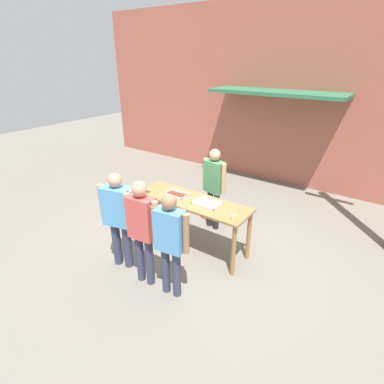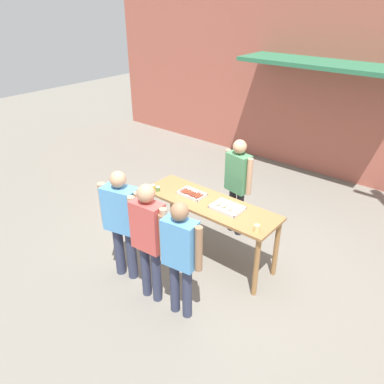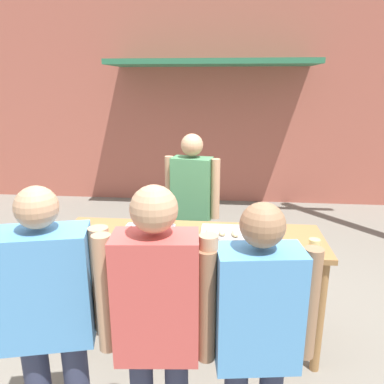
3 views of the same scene
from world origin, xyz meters
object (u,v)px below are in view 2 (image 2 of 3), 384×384
person_customer_waiting_in_line (149,234)px  person_server_behind_table (238,179)px  condiment_jar_mustard (153,187)px  condiment_jar_ketchup (158,189)px  beer_cup (257,228)px  food_tray_sausages (192,194)px  person_customer_holding_hotdog (122,218)px  person_customer_with_cup (180,252)px  food_tray_buns (227,207)px

person_customer_waiting_in_line → person_server_behind_table: bearing=-94.5°
condiment_jar_mustard → condiment_jar_ketchup: (0.09, 0.00, 0.00)m
beer_cup → person_customer_waiting_in_line: person_customer_waiting_in_line is taller
condiment_jar_mustard → person_server_behind_table: person_server_behind_table is taller
person_server_behind_table → condiment_jar_mustard: bearing=-118.1°
food_tray_sausages → person_customer_holding_hotdog: 1.13m
food_tray_sausages → person_customer_with_cup: (0.76, -1.14, -0.01)m
food_tray_sausages → person_customer_with_cup: person_customer_with_cup is taller
food_tray_sausages → food_tray_buns: bearing=0.0°
food_tray_buns → condiment_jar_ketchup: 1.12m
food_tray_sausages → person_customer_holding_hotdog: (-0.31, -1.08, -0.01)m
condiment_jar_mustard → person_customer_waiting_in_line: person_customer_waiting_in_line is taller
person_customer_waiting_in_line → food_tray_sausages: bearing=-81.5°
food_tray_sausages → person_customer_with_cup: bearing=-56.2°
beer_cup → person_server_behind_table: 1.41m
person_customer_waiting_in_line → person_customer_holding_hotdog: bearing=-13.4°
person_customer_holding_hotdog → person_customer_waiting_in_line: person_customer_waiting_in_line is taller
person_customer_holding_hotdog → person_customer_waiting_in_line: (0.59, -0.09, 0.04)m
condiment_jar_mustard → beer_cup: size_ratio=0.69×
person_customer_holding_hotdog → person_customer_with_cup: person_customer_holding_hotdog is taller
person_customer_with_cup → person_customer_holding_hotdog: bearing=-10.7°
food_tray_buns → beer_cup: beer_cup is taller
beer_cup → person_customer_holding_hotdog: person_customer_holding_hotdog is taller
condiment_jar_ketchup → person_customer_waiting_in_line: 1.22m
beer_cup → condiment_jar_mustard: bearing=-179.8°
person_customer_holding_hotdog → person_customer_waiting_in_line: 0.60m
food_tray_buns → beer_cup: bearing=-20.2°
person_customer_holding_hotdog → condiment_jar_mustard: bearing=-86.5°
food_tray_buns → person_customer_with_cup: person_customer_with_cup is taller
person_server_behind_table → person_customer_with_cup: 2.00m
person_server_behind_table → person_customer_waiting_in_line: size_ratio=0.98×
beer_cup → person_customer_with_cup: size_ratio=0.06×
food_tray_sausages → beer_cup: 1.24m
food_tray_buns → condiment_jar_ketchup: size_ratio=6.42×
food_tray_buns → food_tray_sausages: bearing=-180.0°
beer_cup → person_customer_holding_hotdog: (-1.53, -0.86, -0.04)m
beer_cup → person_customer_holding_hotdog: 1.76m
person_customer_with_cup → person_customer_waiting_in_line: 0.48m
condiment_jar_mustard → person_customer_holding_hotdog: (0.27, -0.86, -0.02)m
food_tray_buns → condiment_jar_ketchup: condiment_jar_ketchup is taller
food_tray_sausages → person_server_behind_table: (0.26, 0.80, 0.02)m
condiment_jar_mustard → condiment_jar_ketchup: 0.09m
beer_cup → person_server_behind_table: bearing=133.1°
condiment_jar_mustard → person_customer_waiting_in_line: 1.27m
person_customer_holding_hotdog → person_customer_waiting_in_line: size_ratio=0.97×
food_tray_sausages → person_customer_with_cup: size_ratio=0.25×
condiment_jar_ketchup → person_customer_with_cup: 1.54m
person_server_behind_table → person_customer_with_cup: (0.50, -1.94, -0.03)m
condiment_jar_mustard → person_customer_holding_hotdog: bearing=-72.6°
food_tray_sausages → person_customer_with_cup: 1.37m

